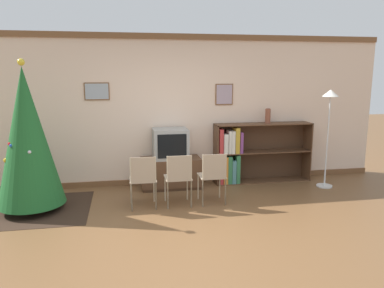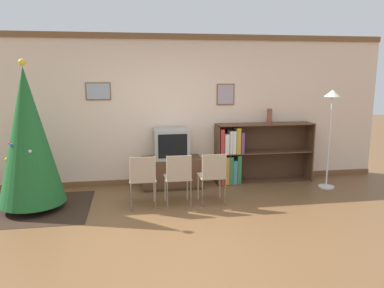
{
  "view_description": "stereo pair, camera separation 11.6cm",
  "coord_description": "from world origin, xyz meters",
  "px_view_note": "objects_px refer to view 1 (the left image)",
  "views": [
    {
      "loc": [
        -0.76,
        -4.33,
        2.04
      ],
      "look_at": [
        0.28,
        1.3,
        0.93
      ],
      "focal_mm": 35.0,
      "sensor_mm": 36.0,
      "label": 1
    },
    {
      "loc": [
        -0.65,
        -4.35,
        2.04
      ],
      "look_at": [
        0.28,
        1.3,
        0.93
      ],
      "focal_mm": 35.0,
      "sensor_mm": 36.0,
      "label": 2
    }
  ],
  "objects_px": {
    "standing_lamp": "(329,113)",
    "folding_chair_right": "(213,175)",
    "television": "(170,144)",
    "tv_console": "(171,173)",
    "folding_chair_left": "(143,178)",
    "bookshelf": "(245,154)",
    "vase": "(268,116)",
    "christmas_tree": "(27,137)",
    "folding_chair_center": "(179,177)"
  },
  "relations": [
    {
      "from": "tv_console",
      "to": "standing_lamp",
      "type": "height_order",
      "value": "standing_lamp"
    },
    {
      "from": "christmas_tree",
      "to": "television",
      "type": "bearing_deg",
      "value": 18.88
    },
    {
      "from": "tv_console",
      "to": "folding_chair_left",
      "type": "distance_m",
      "value": 1.13
    },
    {
      "from": "folding_chair_center",
      "to": "vase",
      "type": "relative_size",
      "value": 3.0
    },
    {
      "from": "television",
      "to": "folding_chair_center",
      "type": "relative_size",
      "value": 0.74
    },
    {
      "from": "tv_console",
      "to": "folding_chair_center",
      "type": "bearing_deg",
      "value": -90.0
    },
    {
      "from": "folding_chair_left",
      "to": "folding_chair_center",
      "type": "distance_m",
      "value": 0.54
    },
    {
      "from": "tv_console",
      "to": "folding_chair_left",
      "type": "height_order",
      "value": "folding_chair_left"
    },
    {
      "from": "standing_lamp",
      "to": "vase",
      "type": "bearing_deg",
      "value": 148.88
    },
    {
      "from": "television",
      "to": "christmas_tree",
      "type": "bearing_deg",
      "value": -161.12
    },
    {
      "from": "television",
      "to": "folding_chair_right",
      "type": "relative_size",
      "value": 0.74
    },
    {
      "from": "christmas_tree",
      "to": "folding_chair_right",
      "type": "height_order",
      "value": "christmas_tree"
    },
    {
      "from": "bookshelf",
      "to": "folding_chair_left",
      "type": "bearing_deg",
      "value": -151.23
    },
    {
      "from": "folding_chair_center",
      "to": "tv_console",
      "type": "bearing_deg",
      "value": 90.0
    },
    {
      "from": "television",
      "to": "folding_chair_right",
      "type": "bearing_deg",
      "value": -61.04
    },
    {
      "from": "tv_console",
      "to": "television",
      "type": "distance_m",
      "value": 0.53
    },
    {
      "from": "folding_chair_left",
      "to": "vase",
      "type": "relative_size",
      "value": 3.0
    },
    {
      "from": "bookshelf",
      "to": "vase",
      "type": "height_order",
      "value": "vase"
    },
    {
      "from": "television",
      "to": "standing_lamp",
      "type": "distance_m",
      "value": 2.83
    },
    {
      "from": "bookshelf",
      "to": "standing_lamp",
      "type": "xyz_separation_m",
      "value": [
        1.34,
        -0.55,
        0.8
      ]
    },
    {
      "from": "tv_console",
      "to": "folding_chair_right",
      "type": "distance_m",
      "value": 1.13
    },
    {
      "from": "bookshelf",
      "to": "folding_chair_center",
      "type": "bearing_deg",
      "value": -142.76
    },
    {
      "from": "tv_console",
      "to": "folding_chair_center",
      "type": "xyz_separation_m",
      "value": [
        0.0,
        -0.98,
        0.2
      ]
    },
    {
      "from": "television",
      "to": "folding_chair_center",
      "type": "xyz_separation_m",
      "value": [
        0.0,
        -0.97,
        -0.33
      ]
    },
    {
      "from": "christmas_tree",
      "to": "folding_chair_right",
      "type": "xyz_separation_m",
      "value": [
        2.71,
        -0.23,
        -0.64
      ]
    },
    {
      "from": "television",
      "to": "bookshelf",
      "type": "distance_m",
      "value": 1.43
    },
    {
      "from": "christmas_tree",
      "to": "vase",
      "type": "bearing_deg",
      "value": 11.76
    },
    {
      "from": "vase",
      "to": "standing_lamp",
      "type": "distance_m",
      "value": 1.07
    },
    {
      "from": "standing_lamp",
      "to": "folding_chair_right",
      "type": "bearing_deg",
      "value": -166.86
    },
    {
      "from": "bookshelf",
      "to": "folding_chair_right",
      "type": "bearing_deg",
      "value": -128.99
    },
    {
      "from": "folding_chair_right",
      "to": "vase",
      "type": "distance_m",
      "value": 1.84
    },
    {
      "from": "vase",
      "to": "folding_chair_center",
      "type": "bearing_deg",
      "value": -149.84
    },
    {
      "from": "tv_console",
      "to": "television",
      "type": "bearing_deg",
      "value": -90.0
    },
    {
      "from": "folding_chair_left",
      "to": "bookshelf",
      "type": "xyz_separation_m",
      "value": [
        1.94,
        1.06,
        0.06
      ]
    },
    {
      "from": "folding_chair_left",
      "to": "vase",
      "type": "distance_m",
      "value": 2.71
    },
    {
      "from": "christmas_tree",
      "to": "folding_chair_center",
      "type": "relative_size",
      "value": 2.7
    },
    {
      "from": "folding_chair_right",
      "to": "vase",
      "type": "height_order",
      "value": "vase"
    },
    {
      "from": "tv_console",
      "to": "vase",
      "type": "height_order",
      "value": "vase"
    },
    {
      "from": "christmas_tree",
      "to": "folding_chair_left",
      "type": "bearing_deg",
      "value": -7.97
    },
    {
      "from": "folding_chair_center",
      "to": "christmas_tree",
      "type": "bearing_deg",
      "value": 173.99
    },
    {
      "from": "christmas_tree",
      "to": "standing_lamp",
      "type": "height_order",
      "value": "christmas_tree"
    },
    {
      "from": "christmas_tree",
      "to": "standing_lamp",
      "type": "xyz_separation_m",
      "value": [
        4.92,
        0.28,
        0.23
      ]
    },
    {
      "from": "folding_chair_center",
      "to": "standing_lamp",
      "type": "height_order",
      "value": "standing_lamp"
    },
    {
      "from": "folding_chair_left",
      "to": "bookshelf",
      "type": "bearing_deg",
      "value": 28.77
    },
    {
      "from": "television",
      "to": "bookshelf",
      "type": "relative_size",
      "value": 0.33
    },
    {
      "from": "folding_chair_left",
      "to": "standing_lamp",
      "type": "bearing_deg",
      "value": 8.91
    },
    {
      "from": "bookshelf",
      "to": "vase",
      "type": "distance_m",
      "value": 0.83
    },
    {
      "from": "folding_chair_center",
      "to": "folding_chair_left",
      "type": "bearing_deg",
      "value": 180.0
    },
    {
      "from": "television",
      "to": "standing_lamp",
      "type": "bearing_deg",
      "value": -9.51
    },
    {
      "from": "christmas_tree",
      "to": "vase",
      "type": "height_order",
      "value": "christmas_tree"
    }
  ]
}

